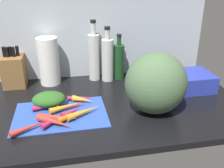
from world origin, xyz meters
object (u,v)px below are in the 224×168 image
at_px(cutting_board, 61,114).
at_px(carrot_2, 47,107).
at_px(carrot_11, 29,127).
at_px(bottle_0, 94,56).
at_px(knife_block, 14,70).
at_px(carrot_7, 71,106).
at_px(paper_towel_roll, 49,61).
at_px(bottle_2, 119,61).
at_px(dish_rack, 186,81).
at_px(carrot_10, 81,98).
at_px(carrot_3, 50,104).
at_px(carrot_12, 55,122).
at_px(carrot_4, 58,117).
at_px(carrot_0, 66,107).
at_px(carrot_1, 71,115).
at_px(carrot_5, 83,100).
at_px(winter_squash, 156,83).
at_px(carrot_8, 71,112).
at_px(bottle_1, 107,59).
at_px(carrot_6, 84,112).
at_px(carrot_9, 57,119).

distance_m(cutting_board, carrot_2, 0.08).
bearing_deg(carrot_11, bottle_0, 56.35).
bearing_deg(knife_block, carrot_7, -49.85).
height_order(paper_towel_roll, bottle_2, bottle_2).
bearing_deg(dish_rack, carrot_10, -176.58).
height_order(carrot_3, carrot_12, carrot_12).
relative_size(cutting_board, carrot_2, 3.04).
bearing_deg(carrot_4, bottle_2, 50.11).
xyz_separation_m(carrot_0, carrot_7, (0.02, 0.01, -0.00)).
height_order(carrot_1, carrot_2, carrot_1).
distance_m(carrot_5, winter_squash, 0.37).
height_order(carrot_2, bottle_2, bottle_2).
bearing_deg(winter_squash, carrot_8, 177.02).
relative_size(carrot_12, bottle_1, 0.53).
xyz_separation_m(winter_squash, bottle_2, (-0.08, 0.43, -0.03)).
bearing_deg(carrot_8, carrot_10, 69.85).
relative_size(carrot_10, carrot_11, 0.82).
relative_size(carrot_5, paper_towel_roll, 0.40).
xyz_separation_m(carrot_10, dish_rack, (0.59, 0.04, 0.03)).
height_order(knife_block, dish_rack, knife_block).
distance_m(carrot_11, bottle_0, 0.62).
height_order(carrot_5, dish_rack, dish_rack).
xyz_separation_m(carrot_8, bottle_1, (0.24, 0.39, 0.11)).
bearing_deg(carrot_3, carrot_2, -130.70).
bearing_deg(carrot_5, carrot_7, -141.94).
height_order(carrot_5, carrot_6, carrot_6).
height_order(winter_squash, bottle_0, bottle_0).
bearing_deg(carrot_10, carrot_11, -134.82).
distance_m(carrot_0, carrot_6, 0.10).
bearing_deg(carrot_0, bottle_0, 63.16).
height_order(carrot_5, bottle_0, bottle_0).
bearing_deg(paper_towel_roll, winter_squash, -41.20).
relative_size(carrot_9, carrot_11, 1.00).
relative_size(carrot_7, carrot_8, 1.60).
height_order(carrot_4, bottle_2, bottle_2).
xyz_separation_m(carrot_3, carrot_6, (0.15, -0.11, 0.00)).
distance_m(carrot_7, paper_towel_roll, 0.38).
bearing_deg(paper_towel_roll, carrot_5, -61.02).
bearing_deg(bottle_1, carrot_7, -125.92).
bearing_deg(cutting_board, carrot_7, 38.31).
xyz_separation_m(carrot_2, bottle_2, (0.42, 0.33, 0.09)).
relative_size(carrot_8, winter_squash, 0.37).
distance_m(carrot_7, winter_squash, 0.42).
height_order(carrot_1, bottle_1, bottle_1).
bearing_deg(carrot_7, bottle_1, 54.08).
bearing_deg(carrot_10, bottle_1, 53.31).
relative_size(carrot_9, winter_squash, 0.57).
xyz_separation_m(carrot_3, winter_squash, (0.49, -0.12, 0.12)).
bearing_deg(bottle_1, bottle_0, 158.64).
distance_m(carrot_6, paper_towel_roll, 0.46).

